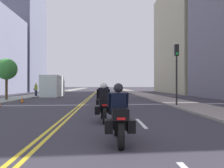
{
  "coord_description": "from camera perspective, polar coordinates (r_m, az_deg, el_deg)",
  "views": [
    {
      "loc": [
        1.76,
        -1.46,
        1.54
      ],
      "look_at": [
        2.4,
        16.87,
        1.62
      ],
      "focal_mm": 37.94,
      "sensor_mm": 36.0,
      "label": 1
    }
  ],
  "objects": [
    {
      "name": "traffic_light_near",
      "position": [
        17.45,
        15.3,
        4.75
      ],
      "size": [
        0.28,
        0.38,
        4.42
      ],
      "color": "black",
      "rests_on": "ground"
    },
    {
      "name": "street_tree_0",
      "position": [
        25.21,
        -24.08,
        3.24
      ],
      "size": [
        2.05,
        2.05,
        4.12
      ],
      "color": "#4E3822",
      "rests_on": "ground"
    },
    {
      "name": "motorcycle_5",
      "position": [
        28.0,
        -2.13,
        -2.04
      ],
      "size": [
        0.78,
        2.19,
        1.67
      ],
      "rotation": [
        0.0,
        0.0,
        0.04
      ],
      "color": "black",
      "rests_on": "ground"
    },
    {
      "name": "ground_plane",
      "position": [
        49.52,
        -4.03,
        -2.02
      ],
      "size": [
        264.0,
        264.0,
        0.0
      ],
      "primitive_type": "plane",
      "color": "#35313A"
    },
    {
      "name": "motorcycle_2",
      "position": [
        14.64,
        -2.24,
        -3.66
      ],
      "size": [
        0.78,
        2.13,
        1.65
      ],
      "rotation": [
        0.0,
        0.0,
        -0.04
      ],
      "color": "black",
      "rests_on": "ground"
    },
    {
      "name": "sidewalk_left",
      "position": [
        50.43,
        -13.13,
        -1.92
      ],
      "size": [
        2.9,
        144.0,
        0.12
      ],
      "primitive_type": "cube",
      "color": "gray",
      "rests_on": "ground"
    },
    {
      "name": "centreline_yellow_inner",
      "position": [
        49.52,
        -4.17,
        -2.02
      ],
      "size": [
        0.12,
        132.0,
        0.01
      ],
      "primitive_type": "cube",
      "color": "yellow",
      "rests_on": "ground"
    },
    {
      "name": "centreline_yellow_outer",
      "position": [
        49.51,
        -3.89,
        -2.02
      ],
      "size": [
        0.12,
        132.0,
        0.01
      ],
      "primitive_type": "cube",
      "color": "yellow",
      "rests_on": "ground"
    },
    {
      "name": "sidewalk_right",
      "position": [
        49.87,
        5.18,
        -1.94
      ],
      "size": [
        2.9,
        144.0,
        0.12
      ],
      "primitive_type": "cube",
      "color": "gray",
      "rests_on": "ground"
    },
    {
      "name": "building_left_2",
      "position": [
        63.06,
        -19.98,
        12.73
      ],
      "size": [
        6.41,
        14.89,
        31.37
      ],
      "color": "slate",
      "rests_on": "ground"
    },
    {
      "name": "motorcycle_4",
      "position": [
        23.47,
        -1.5,
        -2.4
      ],
      "size": [
        0.77,
        2.29,
        1.67
      ],
      "rotation": [
        0.0,
        0.0,
        0.03
      ],
      "color": "black",
      "rests_on": "ground"
    },
    {
      "name": "building_right_2",
      "position": [
        50.46,
        18.12,
        10.22
      ],
      "size": [
        9.59,
        21.99,
        21.38
      ],
      "color": "tan",
      "rests_on": "ground"
    },
    {
      "name": "lane_dashes_white",
      "position": [
        30.54,
        0.84,
        -3.13
      ],
      "size": [
        0.14,
        56.4,
        0.01
      ],
      "color": "silver",
      "rests_on": "ground"
    },
    {
      "name": "parked_truck",
      "position": [
        33.23,
        -13.96,
        -0.7
      ],
      "size": [
        2.2,
        6.5,
        2.8
      ],
      "color": "silver",
      "rests_on": "ground"
    },
    {
      "name": "pedestrian_0",
      "position": [
        32.6,
        -17.87,
        -1.29
      ],
      "size": [
        0.5,
        0.38,
        1.81
      ],
      "rotation": [
        0.0,
        0.0,
        3.67
      ],
      "color": "#222534",
      "rests_on": "ground"
    },
    {
      "name": "motorcycle_3",
      "position": [
        18.76,
        -1.68,
        -2.93
      ],
      "size": [
        0.76,
        2.2,
        1.58
      ],
      "rotation": [
        0.0,
        0.0,
        0.01
      ],
      "color": "black",
      "rests_on": "ground"
    },
    {
      "name": "traffic_cone_2",
      "position": [
        22.11,
        -20.85,
        -3.4
      ],
      "size": [
        0.31,
        0.31,
        0.64
      ],
      "color": "black",
      "rests_on": "ground"
    },
    {
      "name": "motorcycle_0",
      "position": [
        6.38,
        1.61,
        -8.34
      ],
      "size": [
        0.77,
        2.21,
        1.59
      ],
      "rotation": [
        0.0,
        0.0,
        0.01
      ],
      "color": "black",
      "rests_on": "ground"
    },
    {
      "name": "motorcycle_7",
      "position": [
        36.57,
        -1.86,
        -1.59
      ],
      "size": [
        0.76,
        2.26,
        1.68
      ],
      "rotation": [
        0.0,
        0.0,
        0.01
      ],
      "color": "black",
      "rests_on": "ground"
    },
    {
      "name": "motorcycle_1",
      "position": [
        10.01,
        -2.06,
        -5.28
      ],
      "size": [
        0.78,
        2.26,
        1.65
      ],
      "rotation": [
        0.0,
        0.0,
        0.06
      ],
      "color": "black",
      "rests_on": "ground"
    },
    {
      "name": "motorcycle_6",
      "position": [
        32.25,
        -2.02,
        -1.8
      ],
      "size": [
        0.78,
        2.23,
        1.61
      ],
      "rotation": [
        0.0,
        0.0,
        0.05
      ],
      "color": "black",
      "rests_on": "ground"
    }
  ]
}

